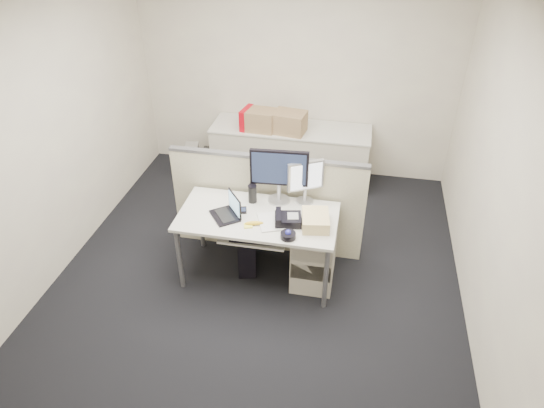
% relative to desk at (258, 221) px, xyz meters
% --- Properties ---
extents(floor, '(4.00, 4.50, 0.01)m').
position_rel_desk_xyz_m(floor, '(0.00, 0.00, -0.67)').
color(floor, black).
rests_on(floor, ground).
extents(wall_back, '(4.00, 0.02, 2.70)m').
position_rel_desk_xyz_m(wall_back, '(0.00, 2.25, 0.69)').
color(wall_back, '#BEB1A5').
rests_on(wall_back, ground).
extents(wall_front, '(4.00, 0.02, 2.70)m').
position_rel_desk_xyz_m(wall_front, '(0.00, -2.25, 0.69)').
color(wall_front, '#BEB1A5').
rests_on(wall_front, ground).
extents(wall_left, '(0.02, 4.50, 2.70)m').
position_rel_desk_xyz_m(wall_left, '(-2.00, 0.00, 0.69)').
color(wall_left, '#BEB1A5').
rests_on(wall_left, ground).
extents(wall_right, '(0.02, 4.50, 2.70)m').
position_rel_desk_xyz_m(wall_right, '(2.00, 0.00, 0.69)').
color(wall_right, '#BEB1A5').
rests_on(wall_right, ground).
extents(desk, '(1.50, 0.75, 0.73)m').
position_rel_desk_xyz_m(desk, '(0.00, 0.00, 0.00)').
color(desk, silver).
rests_on(desk, floor).
extents(keyboard_tray, '(0.62, 0.32, 0.02)m').
position_rel_desk_xyz_m(keyboard_tray, '(0.00, -0.18, -0.04)').
color(keyboard_tray, silver).
rests_on(keyboard_tray, desk).
extents(drawer_pedestal, '(0.40, 0.55, 0.65)m').
position_rel_desk_xyz_m(drawer_pedestal, '(0.55, 0.05, -0.34)').
color(drawer_pedestal, beige).
rests_on(drawer_pedestal, floor).
extents(cubicle_partition, '(2.00, 0.06, 1.10)m').
position_rel_desk_xyz_m(cubicle_partition, '(0.00, 0.45, -0.11)').
color(cubicle_partition, beige).
rests_on(cubicle_partition, floor).
extents(back_counter, '(2.00, 0.60, 0.72)m').
position_rel_desk_xyz_m(back_counter, '(0.00, 1.93, -0.30)').
color(back_counter, beige).
rests_on(back_counter, floor).
extents(monitor_main, '(0.57, 0.25, 0.56)m').
position_rel_desk_xyz_m(monitor_main, '(0.15, 0.29, 0.34)').
color(monitor_main, black).
rests_on(monitor_main, desk).
extents(monitor_small, '(0.40, 0.33, 0.44)m').
position_rel_desk_xyz_m(monitor_small, '(0.40, 0.32, 0.28)').
color(monitor_small, '#B7B7BC').
rests_on(monitor_small, desk).
extents(laptop, '(0.34, 0.36, 0.21)m').
position_rel_desk_xyz_m(laptop, '(-0.30, -0.08, 0.17)').
color(laptop, black).
rests_on(laptop, desk).
extents(trackball, '(0.14, 0.14, 0.05)m').
position_rel_desk_xyz_m(trackball, '(0.34, -0.28, 0.09)').
color(trackball, black).
rests_on(trackball, desk).
extents(desk_phone, '(0.28, 0.24, 0.08)m').
position_rel_desk_xyz_m(desk_phone, '(0.30, -0.06, 0.10)').
color(desk_phone, black).
rests_on(desk_phone, desk).
extents(paper_stack, '(0.32, 0.36, 0.01)m').
position_rel_desk_xyz_m(paper_stack, '(0.15, -0.08, 0.07)').
color(paper_stack, silver).
rests_on(paper_stack, desk).
extents(sticky_pad, '(0.10, 0.10, 0.01)m').
position_rel_desk_xyz_m(sticky_pad, '(-0.05, -0.18, 0.07)').
color(sticky_pad, '#E9E647').
rests_on(sticky_pad, desk).
extents(travel_mug, '(0.10, 0.10, 0.17)m').
position_rel_desk_xyz_m(travel_mug, '(-0.10, 0.22, 0.15)').
color(travel_mug, black).
rests_on(travel_mug, desk).
extents(banana, '(0.18, 0.08, 0.04)m').
position_rel_desk_xyz_m(banana, '(0.00, -0.15, 0.08)').
color(banana, gold).
rests_on(banana, desk).
extents(cellphone, '(0.08, 0.12, 0.01)m').
position_rel_desk_xyz_m(cellphone, '(-0.15, 0.05, 0.07)').
color(cellphone, black).
rests_on(cellphone, desk).
extents(manila_folders, '(0.29, 0.34, 0.12)m').
position_rel_desk_xyz_m(manila_folders, '(0.55, -0.05, 0.12)').
color(manila_folders, '#D9BD7B').
rests_on(manila_folders, desk).
extents(keyboard, '(0.51, 0.21, 0.03)m').
position_rel_desk_xyz_m(keyboard, '(0.05, -0.22, -0.02)').
color(keyboard, black).
rests_on(keyboard, keyboard_tray).
extents(pc_tower_desk, '(0.28, 0.47, 0.41)m').
position_rel_desk_xyz_m(pc_tower_desk, '(-0.15, 0.11, -0.46)').
color(pc_tower_desk, black).
rests_on(pc_tower_desk, floor).
extents(pc_tower_spare_dark, '(0.21, 0.44, 0.40)m').
position_rel_desk_xyz_m(pc_tower_spare_dark, '(-1.05, 1.67, -0.46)').
color(pc_tower_spare_dark, black).
rests_on(pc_tower_spare_dark, floor).
extents(pc_tower_spare_silver, '(0.26, 0.47, 0.41)m').
position_rel_desk_xyz_m(pc_tower_spare_silver, '(-1.30, 1.73, -0.46)').
color(pc_tower_spare_silver, '#B7B7BC').
rests_on(pc_tower_spare_silver, floor).
extents(cardboard_box_left, '(0.39, 0.31, 0.28)m').
position_rel_desk_xyz_m(cardboard_box_left, '(-0.37, 1.81, 0.20)').
color(cardboard_box_left, '#947150').
rests_on(cardboard_box_left, back_counter).
extents(cardboard_box_right, '(0.43, 0.35, 0.28)m').
position_rel_desk_xyz_m(cardboard_box_right, '(0.00, 1.81, 0.20)').
color(cardboard_box_right, '#947150').
rests_on(cardboard_box_right, back_counter).
extents(red_binder, '(0.12, 0.31, 0.28)m').
position_rel_desk_xyz_m(red_binder, '(-0.55, 1.83, 0.20)').
color(red_binder, '#B30412').
rests_on(red_binder, back_counter).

